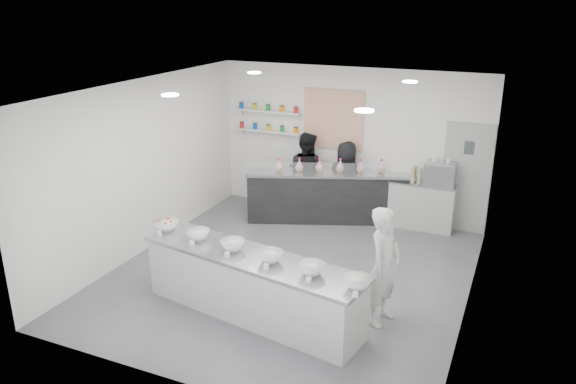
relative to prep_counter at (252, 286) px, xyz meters
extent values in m
plane|color=#515156|center=(0.01, 1.34, -0.46)|extent=(6.00, 6.00, 0.00)
plane|color=white|center=(0.01, 1.34, 2.54)|extent=(6.00, 6.00, 0.00)
plane|color=white|center=(0.01, 4.34, 1.04)|extent=(5.50, 0.00, 5.50)
plane|color=white|center=(-2.74, 1.34, 1.04)|extent=(0.00, 6.00, 6.00)
plane|color=white|center=(2.76, 1.34, 1.04)|extent=(0.00, 6.00, 6.00)
cube|color=#979795|center=(2.31, 4.31, 0.59)|extent=(0.88, 0.04, 2.10)
cube|color=#C24F27|center=(-0.34, 4.32, 1.49)|extent=(1.25, 0.03, 1.20)
cube|color=silver|center=(-1.74, 4.24, 1.14)|extent=(1.45, 0.22, 0.04)
cube|color=silver|center=(-1.74, 4.24, 1.56)|extent=(1.45, 0.22, 0.04)
cylinder|color=white|center=(-1.39, 0.34, 2.52)|extent=(0.24, 0.24, 0.02)
cylinder|color=white|center=(1.41, 0.34, 2.52)|extent=(0.24, 0.24, 0.02)
cylinder|color=white|center=(-1.39, 2.94, 2.52)|extent=(0.24, 0.24, 0.02)
cylinder|color=white|center=(1.41, 2.94, 2.52)|extent=(0.24, 0.24, 0.02)
cube|color=#A4A4A0|center=(0.00, 0.00, 0.00)|extent=(3.47, 1.35, 0.92)
cube|color=black|center=(-0.21, 3.79, 0.04)|extent=(3.26, 1.73, 1.01)
cube|color=white|center=(-0.11, 3.52, 0.69)|extent=(3.01, 1.17, 0.28)
cube|color=#A4A4A0|center=(1.56, 4.12, 0.00)|extent=(1.24, 0.40, 0.92)
cube|color=#93969E|center=(1.85, 4.12, 0.68)|extent=(0.56, 0.39, 0.43)
imported|color=beige|center=(1.71, 0.58, 0.38)|extent=(0.50, 0.67, 1.68)
imported|color=black|center=(-0.81, 4.04, 0.39)|extent=(0.92, 0.76, 1.70)
imported|color=black|center=(0.04, 4.04, 0.33)|extent=(0.79, 0.53, 1.59)
camera|label=1|loc=(3.25, -6.17, 3.83)|focal=35.00mm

